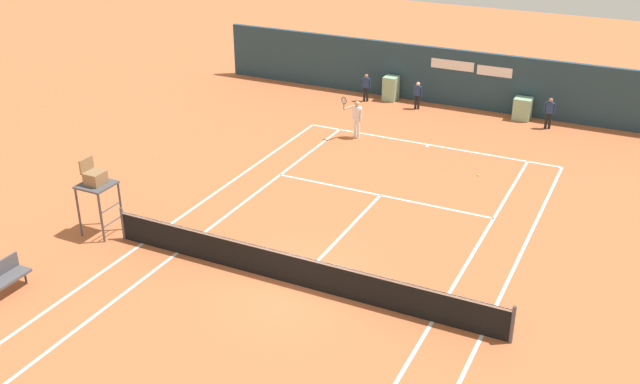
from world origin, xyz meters
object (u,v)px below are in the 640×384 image
(player_on_baseline, at_px, (357,116))
(player_bench, at_px, (6,274))
(ball_kid_left_post, at_px, (549,111))
(tennis_ball_by_sideline, at_px, (478,175))
(ball_kid_right_post, at_px, (366,86))
(ball_kid_centre_post, at_px, (418,94))
(umpire_chair, at_px, (96,184))

(player_on_baseline, bearing_deg, player_bench, 98.44)
(player_on_baseline, xyz_separation_m, ball_kid_left_post, (6.97, 4.62, -0.16))
(player_bench, relative_size, tennis_ball_by_sideline, 17.11)
(player_bench, height_order, ball_kid_right_post, ball_kid_right_post)
(ball_kid_centre_post, bearing_deg, tennis_ball_by_sideline, 128.33)
(player_on_baseline, relative_size, ball_kid_right_post, 1.38)
(ball_kid_centre_post, height_order, ball_kid_left_post, ball_kid_left_post)
(player_bench, height_order, ball_kid_left_post, ball_kid_left_post)
(umpire_chair, relative_size, ball_kid_left_post, 1.82)
(umpire_chair, height_order, ball_kid_left_post, umpire_chair)
(tennis_ball_by_sideline, bearing_deg, player_on_baseline, 164.08)
(ball_kid_centre_post, relative_size, tennis_ball_by_sideline, 18.86)
(player_bench, height_order, tennis_ball_by_sideline, player_bench)
(player_bench, distance_m, ball_kid_centre_post, 20.09)
(player_on_baseline, distance_m, ball_kid_right_post, 4.86)
(umpire_chair, distance_m, player_on_baseline, 11.80)
(player_on_baseline, distance_m, ball_kid_centre_post, 4.74)
(player_bench, xyz_separation_m, ball_kid_centre_post, (5.02, 19.45, 0.23))
(umpire_chair, relative_size, ball_kid_centre_post, 1.94)
(ball_kid_left_post, bearing_deg, umpire_chair, 48.25)
(ball_kid_centre_post, xyz_separation_m, ball_kid_left_post, (5.92, 0.00, 0.05))
(ball_kid_left_post, bearing_deg, ball_kid_centre_post, -7.09)
(umpire_chair, xyz_separation_m, player_bench, (-0.06, -3.72, -1.19))
(ball_kid_left_post, bearing_deg, tennis_ball_by_sideline, 70.72)
(player_bench, bearing_deg, ball_kid_right_post, 172.80)
(tennis_ball_by_sideline, bearing_deg, ball_kid_left_post, 77.81)
(umpire_chair, distance_m, tennis_ball_by_sideline, 13.56)
(ball_kid_left_post, distance_m, tennis_ball_by_sideline, 6.41)
(player_on_baseline, bearing_deg, umpire_chair, 94.05)
(ball_kid_left_post, bearing_deg, ball_kid_right_post, -7.09)
(player_bench, relative_size, ball_kid_centre_post, 0.91)
(umpire_chair, bearing_deg, ball_kid_left_post, 145.33)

